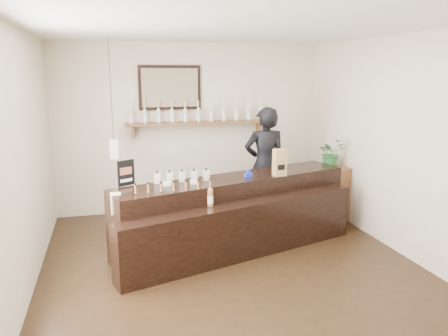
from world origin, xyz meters
name	(u,v)px	position (x,y,z in m)	size (l,w,h in m)	color
ground	(231,266)	(0.00, 0.00, 0.00)	(5.00, 5.00, 0.00)	black
room_shell	(232,128)	(0.00, 0.00, 1.70)	(5.00, 5.00, 5.00)	beige
back_wall_decor	(183,108)	(-0.15, 2.37, 1.76)	(2.66, 0.96, 1.69)	brown
counter	(237,216)	(0.24, 0.57, 0.45)	(3.42, 1.84, 1.11)	black
promo_sign	(126,173)	(-1.18, 0.63, 1.11)	(0.21, 0.13, 0.32)	black
paper_bag	(280,163)	(0.86, 0.63, 1.13)	(0.18, 0.14, 0.36)	olive
tape_dispenser	(248,174)	(0.42, 0.67, 0.98)	(0.12, 0.08, 0.10)	#1C32C4
side_cabinet	(329,193)	(2.00, 1.31, 0.43)	(0.60, 0.70, 0.87)	brown
potted_plant	(331,153)	(2.00, 1.31, 1.09)	(0.41, 0.35, 0.45)	#296731
shopkeeper	(265,157)	(0.99, 1.55, 1.02)	(0.75, 0.49, 2.05)	black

